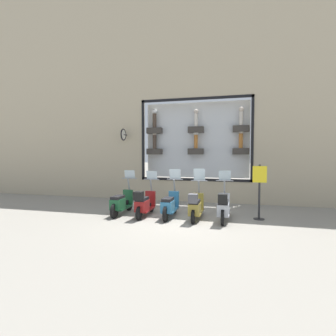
{
  "coord_description": "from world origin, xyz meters",
  "views": [
    {
      "loc": [
        -8.48,
        -1.78,
        2.18
      ],
      "look_at": [
        1.64,
        0.81,
        1.64
      ],
      "focal_mm": 28.0,
      "sensor_mm": 36.0,
      "label": 1
    }
  ],
  "objects_px": {
    "scooter_teal_2": "(170,205)",
    "scooter_red_3": "(144,204)",
    "scooter_green_4": "(121,203)",
    "scooter_silver_0": "(223,207)",
    "shop_sign_post": "(259,190)",
    "scooter_olive_1": "(196,206)"
  },
  "relations": [
    {
      "from": "scooter_olive_1",
      "to": "scooter_green_4",
      "type": "relative_size",
      "value": 0.99
    },
    {
      "from": "scooter_red_3",
      "to": "scooter_silver_0",
      "type": "bearing_deg",
      "value": -89.85
    },
    {
      "from": "scooter_teal_2",
      "to": "scooter_green_4",
      "type": "xyz_separation_m",
      "value": [
        -0.0,
        1.81,
        -0.01
      ]
    },
    {
      "from": "scooter_olive_1",
      "to": "scooter_teal_2",
      "type": "relative_size",
      "value": 0.99
    },
    {
      "from": "scooter_teal_2",
      "to": "scooter_red_3",
      "type": "relative_size",
      "value": 1.01
    },
    {
      "from": "scooter_olive_1",
      "to": "scooter_teal_2",
      "type": "height_order",
      "value": "scooter_olive_1"
    },
    {
      "from": "scooter_green_4",
      "to": "scooter_teal_2",
      "type": "bearing_deg",
      "value": -89.92
    },
    {
      "from": "shop_sign_post",
      "to": "scooter_red_3",
      "type": "bearing_deg",
      "value": 98.58
    },
    {
      "from": "scooter_silver_0",
      "to": "scooter_olive_1",
      "type": "distance_m",
      "value": 0.91
    },
    {
      "from": "scooter_olive_1",
      "to": "shop_sign_post",
      "type": "relative_size",
      "value": 0.97
    },
    {
      "from": "scooter_silver_0",
      "to": "scooter_green_4",
      "type": "relative_size",
      "value": 1.0
    },
    {
      "from": "scooter_teal_2",
      "to": "scooter_olive_1",
      "type": "bearing_deg",
      "value": -94.41
    },
    {
      "from": "scooter_olive_1",
      "to": "scooter_red_3",
      "type": "bearing_deg",
      "value": 90.02
    },
    {
      "from": "scooter_red_3",
      "to": "scooter_green_4",
      "type": "xyz_separation_m",
      "value": [
        0.07,
        0.91,
        -0.03
      ]
    },
    {
      "from": "scooter_red_3",
      "to": "scooter_green_4",
      "type": "bearing_deg",
      "value": 85.72
    },
    {
      "from": "shop_sign_post",
      "to": "scooter_olive_1",
      "type": "bearing_deg",
      "value": 105.83
    },
    {
      "from": "scooter_silver_0",
      "to": "shop_sign_post",
      "type": "xyz_separation_m",
      "value": [
        0.58,
        -1.15,
        0.53
      ]
    },
    {
      "from": "scooter_olive_1",
      "to": "scooter_green_4",
      "type": "xyz_separation_m",
      "value": [
        0.07,
        2.72,
        -0.03
      ]
    },
    {
      "from": "scooter_silver_0",
      "to": "scooter_red_3",
      "type": "xyz_separation_m",
      "value": [
        -0.01,
        2.72,
        -0.01
      ]
    },
    {
      "from": "scooter_teal_2",
      "to": "scooter_green_4",
      "type": "distance_m",
      "value": 1.81
    },
    {
      "from": "scooter_olive_1",
      "to": "scooter_teal_2",
      "type": "distance_m",
      "value": 0.91
    },
    {
      "from": "scooter_olive_1",
      "to": "scooter_teal_2",
      "type": "bearing_deg",
      "value": 85.59
    }
  ]
}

